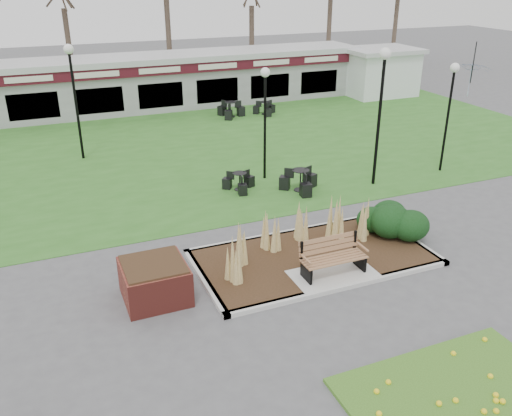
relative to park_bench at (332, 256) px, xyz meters
name	(u,v)px	position (x,y,z in m)	size (l,w,h in m)	color
ground	(336,281)	(0.00, -0.25, -0.59)	(100.00, 100.00, 0.00)	#515154
lawn	(197,147)	(0.00, 11.75, -0.58)	(34.00, 16.00, 0.02)	#2E6820
flower_bed	(464,401)	(0.00, -4.85, -0.52)	(4.20, 3.00, 0.16)	#3B631C
planting_bed	(352,237)	(1.27, 1.10, -0.22)	(6.75, 3.40, 1.27)	#322314
park_bench	(332,256)	(0.00, 0.00, 0.00)	(1.70, 0.66, 0.93)	#986844
brick_planter	(155,281)	(-4.40, 0.75, -0.11)	(1.50, 1.50, 0.95)	maroon
food_pavilion	(154,82)	(0.00, 19.71, 0.89)	(24.60, 3.40, 2.90)	gray
service_hut	(379,71)	(13.50, 17.75, 0.86)	(4.40, 3.40, 2.83)	white
lamp_post_near_right	(451,94)	(7.91, 5.27, 2.42)	(0.34, 0.34, 4.13)	black
lamp_post_mid_left	(72,77)	(-4.82, 12.16, 2.77)	(0.38, 0.38, 4.61)	black
lamp_post_mid_right	(265,99)	(1.23, 7.14, 2.41)	(0.34, 0.34, 4.11)	black
lamp_post_far_right	(382,87)	(4.68, 5.07, 2.95)	(0.40, 0.40, 4.86)	black
bistro_set_a	(240,184)	(-0.07, 6.38, -0.35)	(1.20, 1.13, 0.64)	black
bistro_set_b	(265,110)	(5.09, 15.94, -0.34)	(1.28, 1.17, 0.68)	black
bistro_set_c	(300,184)	(1.90, 5.50, -0.31)	(1.45, 1.35, 0.78)	black
bistro_set_d	(231,112)	(3.17, 16.13, -0.30)	(1.31, 1.52, 0.81)	black
patio_umbrella	(471,80)	(16.00, 12.75, 1.03)	(2.46, 2.49, 2.54)	black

